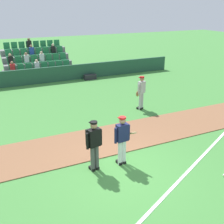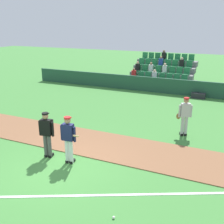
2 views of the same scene
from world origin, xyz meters
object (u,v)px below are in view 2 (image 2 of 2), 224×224
(equipment_bag, at_px, (198,96))
(umpire_home_plate, at_px, (47,132))
(runner_grey_jersey, at_px, (185,115))
(baseball, at_px, (114,217))
(batter_navy_jersey, at_px, (69,138))

(equipment_bag, bearing_deg, umpire_home_plate, -109.92)
(umpire_home_plate, bearing_deg, runner_grey_jersey, 44.61)
(runner_grey_jersey, height_order, equipment_bag, runner_grey_jersey)
(umpire_home_plate, xyz_separation_m, baseball, (3.63, -2.10, -0.96))
(runner_grey_jersey, bearing_deg, equipment_bag, 92.16)
(batter_navy_jersey, relative_size, runner_grey_jersey, 1.00)
(batter_navy_jersey, distance_m, baseball, 3.46)
(baseball, bearing_deg, equipment_bag, 88.46)
(umpire_home_plate, bearing_deg, equipment_bag, 70.08)
(umpire_home_plate, height_order, baseball, umpire_home_plate)
(batter_navy_jersey, bearing_deg, baseball, -37.58)
(runner_grey_jersey, distance_m, equipment_bag, 6.85)
(umpire_home_plate, bearing_deg, baseball, -30.09)
(umpire_home_plate, relative_size, runner_grey_jersey, 1.00)
(batter_navy_jersey, bearing_deg, umpire_home_plate, 176.11)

